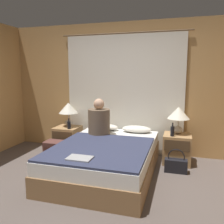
# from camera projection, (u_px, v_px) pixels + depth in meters

# --- Properties ---
(ground_plane) EXTENTS (16.00, 16.00, 0.00)m
(ground_plane) POSITION_uv_depth(u_px,v_px,m) (87.00, 197.00, 2.98)
(ground_plane) COLOR #564C47
(wall_back) EXTENTS (4.76, 0.06, 2.50)m
(wall_back) POSITION_uv_depth(u_px,v_px,m) (124.00, 89.00, 4.62)
(wall_back) COLOR tan
(wall_back) RESTS_ON ground_plane
(curtain_panel) EXTENTS (2.49, 0.02, 2.30)m
(curtain_panel) POSITION_uv_depth(u_px,v_px,m) (123.00, 94.00, 4.58)
(curtain_panel) COLOR silver
(curtain_panel) RESTS_ON ground_plane
(bed) EXTENTS (1.42, 2.08, 0.47)m
(bed) POSITION_uv_depth(u_px,v_px,m) (106.00, 158.00, 3.69)
(bed) COLOR olive
(bed) RESTS_ON ground_plane
(nightstand_left) EXTENTS (0.46, 0.47, 0.50)m
(nightstand_left) POSITION_uv_depth(u_px,v_px,m) (68.00, 139.00, 4.69)
(nightstand_left) COLOR #A87F51
(nightstand_left) RESTS_ON ground_plane
(nightstand_right) EXTENTS (0.46, 0.47, 0.50)m
(nightstand_right) POSITION_uv_depth(u_px,v_px,m) (177.00, 149.00, 4.11)
(nightstand_right) COLOR #A87F51
(nightstand_right) RESTS_ON ground_plane
(lamp_left) EXTENTS (0.37, 0.37, 0.47)m
(lamp_left) POSITION_uv_depth(u_px,v_px,m) (68.00, 110.00, 4.66)
(lamp_left) COLOR #B2A899
(lamp_left) RESTS_ON nightstand_left
(lamp_right) EXTENTS (0.37, 0.37, 0.47)m
(lamp_right) POSITION_uv_depth(u_px,v_px,m) (179.00, 115.00, 4.08)
(lamp_right) COLOR #B2A899
(lamp_right) RESTS_ON nightstand_right
(pillow_left) EXTENTS (0.54, 0.29, 0.12)m
(pillow_left) POSITION_uv_depth(u_px,v_px,m) (104.00, 127.00, 4.54)
(pillow_left) COLOR silver
(pillow_left) RESTS_ON bed
(pillow_right) EXTENTS (0.54, 0.29, 0.12)m
(pillow_right) POSITION_uv_depth(u_px,v_px,m) (137.00, 129.00, 4.36)
(pillow_right) COLOR silver
(pillow_right) RESTS_ON bed
(blanket_on_bed) EXTENTS (1.36, 1.46, 0.03)m
(blanket_on_bed) POSITION_uv_depth(u_px,v_px,m) (100.00, 148.00, 3.38)
(blanket_on_bed) COLOR #2D334C
(blanket_on_bed) RESTS_ON bed
(person_left_in_bed) EXTENTS (0.38, 0.38, 0.64)m
(person_left_in_bed) POSITION_uv_depth(u_px,v_px,m) (99.00, 121.00, 4.15)
(person_left_in_bed) COLOR brown
(person_left_in_bed) RESTS_ON bed
(beer_bottle_on_left_stand) EXTENTS (0.06, 0.06, 0.20)m
(beer_bottle_on_left_stand) POSITION_uv_depth(u_px,v_px,m) (69.00, 125.00, 4.47)
(beer_bottle_on_left_stand) COLOR black
(beer_bottle_on_left_stand) RESTS_ON nightstand_left
(beer_bottle_on_right_stand) EXTENTS (0.07, 0.07, 0.23)m
(beer_bottle_on_right_stand) POSITION_uv_depth(u_px,v_px,m) (172.00, 131.00, 3.95)
(beer_bottle_on_right_stand) COLOR black
(beer_bottle_on_right_stand) RESTS_ON nightstand_right
(laptop_on_bed) EXTENTS (0.31, 0.21, 0.02)m
(laptop_on_bed) POSITION_uv_depth(u_px,v_px,m) (80.00, 158.00, 2.93)
(laptop_on_bed) COLOR #9EA0A5
(laptop_on_bed) RESTS_ON blanket_on_bed
(backpack_on_floor) EXTENTS (0.36, 0.29, 0.34)m
(backpack_on_floor) POSITION_uv_depth(u_px,v_px,m) (55.00, 149.00, 4.27)
(backpack_on_floor) COLOR brown
(backpack_on_floor) RESTS_ON ground_plane
(handbag_on_floor) EXTENTS (0.35, 0.15, 0.38)m
(handbag_on_floor) POSITION_uv_depth(u_px,v_px,m) (176.00, 165.00, 3.72)
(handbag_on_floor) COLOR black
(handbag_on_floor) RESTS_ON ground_plane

